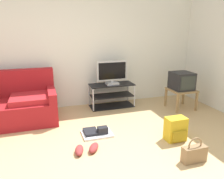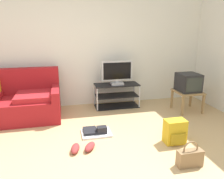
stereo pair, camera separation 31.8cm
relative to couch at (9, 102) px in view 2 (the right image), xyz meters
The scene contains 11 objects.
ground_plane 2.29m from the couch, 56.59° to the right, with size 9.00×9.80×0.02m, color tan.
wall_back 1.70m from the couch, 24.32° to the left, with size 9.00×0.10×2.70m, color silver.
couch is the anchor object (origin of this frame).
tv_stand 2.17m from the couch, ahead, with size 0.96×0.42×0.51m.
flat_tv 2.21m from the couch, ahead, with size 0.66×0.22×0.51m.
side_table 3.56m from the couch, ahead, with size 0.52×0.52×0.43m.
crt_tv 3.57m from the couch, ahead, with size 0.42×0.44×0.36m.
backpack 3.06m from the couch, 30.65° to the right, with size 0.31×0.27×0.37m.
handbag 3.33m from the couch, 40.34° to the right, with size 0.33×0.12×0.35m.
sneakers_pair 1.95m from the couch, 49.97° to the right, with size 0.41×0.29×0.09m.
floor_tray 1.84m from the couch, 33.89° to the right, with size 0.48×0.36×0.14m.
Camera 2 is at (-0.22, -2.46, 1.71)m, focal length 35.67 mm.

